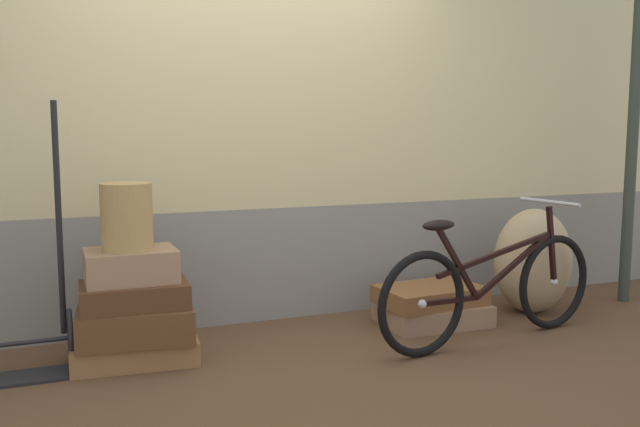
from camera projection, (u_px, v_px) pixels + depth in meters
The scene contains 12 objects.
ground at pixel (292, 362), 3.81m from camera, with size 10.21×5.20×0.06m, color #513823.
station_building at pixel (248, 104), 4.41m from camera, with size 8.21×0.74×2.87m.
suitcase_0 at pixel (135, 349), 3.75m from camera, with size 0.66×0.45×0.13m, color olive.
suitcase_1 at pixel (136, 323), 3.68m from camera, with size 0.61×0.41×0.18m, color brown.
suitcase_2 at pixel (134, 295), 3.67m from camera, with size 0.56×0.37×0.14m, color #4C2D19.
suitcase_3 at pixel (131, 265), 3.68m from camera, with size 0.48×0.35×0.18m, color #937051.
suitcase_4 at pixel (433, 313), 4.46m from camera, with size 0.66×0.48×0.14m, color #937051.
suitcase_5 at pixel (430, 295), 4.42m from camera, with size 0.66×0.43×0.12m, color brown.
wicker_basket at pixel (127, 217), 3.63m from camera, with size 0.27×0.27×0.36m, color #A8844C.
luggage_trolley at pixel (25, 315), 3.53m from camera, with size 0.46×0.38×1.42m.
burlap_sack at pixel (533, 261), 4.70m from camera, with size 0.55×0.47×0.73m, color tan.
bicycle at pixel (492, 288), 4.04m from camera, with size 1.66×0.46×0.83m.
Camera 1 is at (-1.24, -3.47, 1.27)m, focal length 38.17 mm.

